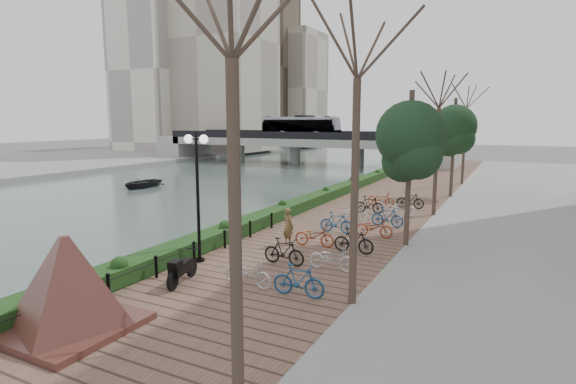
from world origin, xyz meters
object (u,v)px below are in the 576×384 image
Objects in this scene: granite_monument at (68,283)px; motorcycle at (182,268)px; boat at (141,183)px; lamppost at (197,169)px; pedestrian at (288,226)px.

granite_monument is 2.71× the size of motorcycle.
granite_monument reaches higher than boat.
lamppost is at bearing 95.84° from granite_monument.
lamppost reaches higher than motorcycle.
lamppost is 4.88m from pedestrian.
lamppost is 3.79m from motorcycle.
lamppost reaches higher than granite_monument.
motorcycle is (0.97, -2.12, -2.99)m from lamppost.
pedestrian is at bearing 82.19° from granite_monument.
pedestrian is at bearing -31.04° from boat.
pedestrian reaches higher than motorcycle.
motorcycle is at bearing -42.90° from boat.
lamppost is 1.23× the size of boat.
granite_monument is at bearing 105.72° from pedestrian.
granite_monument is 1.12× the size of boat.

